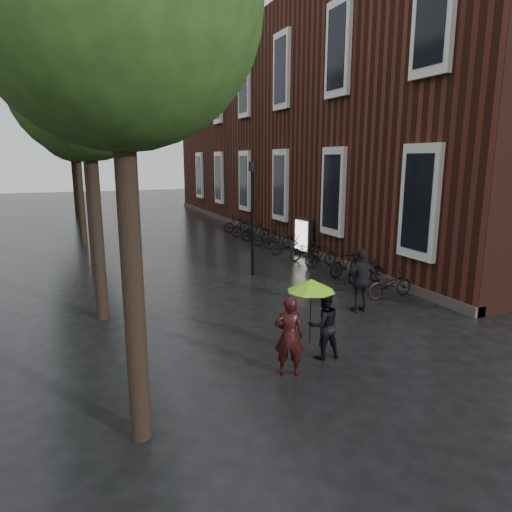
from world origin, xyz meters
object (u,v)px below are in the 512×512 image
pedestrian_walking (361,281)px  parked_bicycles (291,245)px  person_burgundy (289,336)px  lamp_post (253,208)px  ad_lightbox (303,236)px  person_black (324,325)px

pedestrian_walking → parked_bicycles: 8.12m
person_burgundy → parked_bicycles: (5.46, 10.62, -0.36)m
person_burgundy → parked_bicycles: bearing=-92.3°
pedestrian_walking → lamp_post: (-1.27, 5.11, 1.65)m
parked_bicycles → ad_lightbox: 0.70m
person_burgundy → pedestrian_walking: (3.68, 2.70, 0.09)m
person_black → lamp_post: size_ratio=0.36×
parked_bicycles → lamp_post: 4.64m
ad_lightbox → person_black: bearing=-122.5°
person_black → lamp_post: (1.35, 7.39, 1.81)m
person_burgundy → ad_lightbox: bearing=-95.1°
ad_lightbox → lamp_post: (-3.59, -2.60, 1.72)m
person_black → pedestrian_walking: 3.47m
ad_lightbox → person_burgundy: bearing=-126.2°
lamp_post → parked_bicycles: bearing=42.7°
person_black → parked_bicycles: 11.11m
person_black → pedestrian_walking: bearing=-134.6°
person_black → lamp_post: lamp_post is taller
person_burgundy → lamp_post: 8.36m
person_burgundy → parked_bicycles: person_burgundy is taller
pedestrian_walking → lamp_post: lamp_post is taller
person_black → lamp_post: 7.73m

